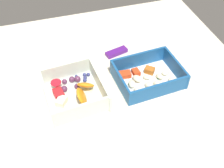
# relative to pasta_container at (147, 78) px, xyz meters

# --- Properties ---
(table_surface) EXTENTS (0.80, 0.80, 0.02)m
(table_surface) POSITION_rel_pasta_container_xyz_m (-0.10, 0.01, -0.03)
(table_surface) COLOR beige
(table_surface) RESTS_ON ground
(pasta_container) EXTENTS (0.18, 0.15, 0.05)m
(pasta_container) POSITION_rel_pasta_container_xyz_m (0.00, 0.00, 0.00)
(pasta_container) COLOR white
(pasta_container) RESTS_ON table_surface
(fruit_bowl) EXTENTS (0.16, 0.17, 0.06)m
(fruit_bowl) POSITION_rel_pasta_container_xyz_m (-0.21, 0.01, 0.00)
(fruit_bowl) COLOR silver
(fruit_bowl) RESTS_ON table_surface
(candy_bar) EXTENTS (0.07, 0.04, 0.01)m
(candy_bar) POSITION_rel_pasta_container_xyz_m (-0.04, 0.14, -0.01)
(candy_bar) COLOR #51197A
(candy_bar) RESTS_ON table_surface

